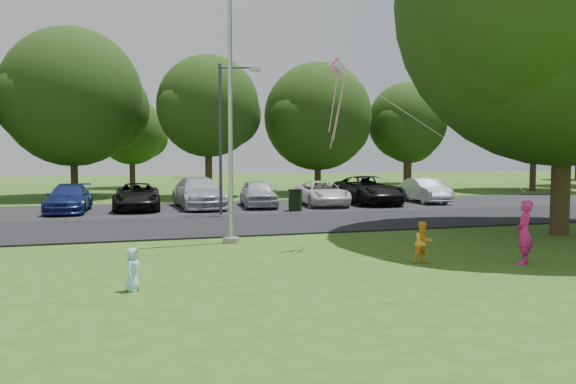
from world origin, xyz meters
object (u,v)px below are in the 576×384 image
object	(u,v)px
woman	(524,232)
child_yellow	(423,242)
kite	(340,84)
street_lamp	(226,125)
big_tree	(567,6)
trash_can	(295,201)
child_blue	(132,269)
flagpole	(230,106)

from	to	relation	value
woman	child_yellow	size ratio (longest dim) A/B	1.50
kite	street_lamp	bearing A→B (deg)	78.33
kite	big_tree	bearing A→B (deg)	-18.85
trash_can	woman	xyz separation A→B (m)	(1.85, -13.30, 0.26)
street_lamp	woman	xyz separation A→B (m)	(5.18, -12.64, -3.16)
big_tree	woman	bearing A→B (deg)	-139.72
child_yellow	child_blue	xyz separation A→B (m)	(-7.00, -0.88, -0.09)
child_blue	kite	size ratio (longest dim) A/B	0.22
street_lamp	trash_can	xyz separation A→B (m)	(3.33, 0.66, -3.42)
flagpole	child_blue	distance (m)	7.21
street_lamp	child_blue	bearing A→B (deg)	-90.78
street_lamp	child_yellow	size ratio (longest dim) A/B	6.23
big_tree	child_yellow	size ratio (longest dim) A/B	12.80
flagpole	woman	xyz separation A→B (m)	(6.36, -5.30, -3.37)
trash_can	child_yellow	bearing A→B (deg)	-92.28
flagpole	child_yellow	world-z (taller)	flagpole
woman	child_blue	xyz separation A→B (m)	(-9.35, -0.10, -0.36)
big_tree	street_lamp	bearing A→B (deg)	138.08
trash_can	woman	distance (m)	13.43
street_lamp	child_yellow	world-z (taller)	street_lamp
child_yellow	flagpole	bearing A→B (deg)	128.24
flagpole	child_blue	world-z (taller)	flagpole
child_blue	big_tree	bearing A→B (deg)	-50.82
woman	kite	bearing A→B (deg)	-83.44
trash_can	kite	bearing A→B (deg)	-99.65
child_yellow	street_lamp	bearing A→B (deg)	100.15
woman	child_yellow	world-z (taller)	woman
child_yellow	kite	size ratio (longest dim) A/B	0.27
street_lamp	child_yellow	distance (m)	12.67
street_lamp	woman	bearing A→B (deg)	-50.40
street_lamp	trash_can	bearing A→B (deg)	28.51
trash_can	kite	distance (m)	10.83
kite	child_yellow	bearing A→B (deg)	-88.13
street_lamp	big_tree	size ratio (longest dim) A/B	0.49
trash_can	big_tree	bearing A→B (deg)	-55.69
flagpole	street_lamp	world-z (taller)	flagpole
woman	kite	world-z (taller)	kite
big_tree	child_blue	size ratio (longest dim) A/B	15.47
flagpole	child_yellow	size ratio (longest dim) A/B	9.46
street_lamp	child_yellow	bearing A→B (deg)	-59.25
woman	child_yellow	bearing A→B (deg)	-57.33
big_tree	child_yellow	distance (m)	10.35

